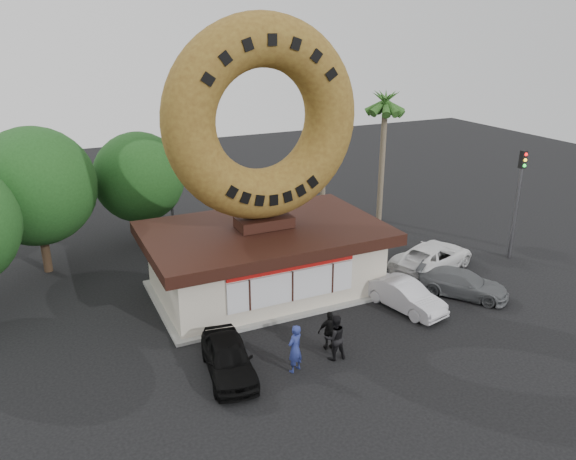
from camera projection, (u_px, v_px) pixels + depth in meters
The scene contains 16 objects.
ground at pixel (324, 350), 22.49m from camera, with size 90.00×90.00×0.00m, color black.
donut_shop at pixel (265, 257), 26.97m from camera, with size 11.20×7.20×3.80m.
giant_donut at pixel (263, 120), 24.72m from camera, with size 9.06×9.06×2.31m, color olive.
tree_west at pixel (35, 186), 28.14m from camera, with size 6.00×6.00×7.65m.
tree_mid at pixel (139, 177), 32.25m from camera, with size 5.20×5.20×6.63m.
palm_near at pixel (325, 91), 34.48m from camera, with size 2.60×2.60×9.75m.
palm_far at pixel (385, 106), 34.93m from camera, with size 2.60×2.60×8.75m.
street_lamp at pixel (171, 162), 33.80m from camera, with size 2.11×0.20×8.00m.
traffic_signal at pixel (518, 191), 30.14m from camera, with size 0.30×0.38×6.07m.
person_left at pixel (295, 349), 20.84m from camera, with size 0.70×0.46×1.92m, color navy.
person_center at pixel (335, 337), 21.63m from camera, with size 0.91×0.71×1.88m, color black.
person_right at pixel (330, 331), 22.31m from camera, with size 0.98×0.41×1.67m, color black.
car_black at pixel (228, 358), 20.74m from camera, with size 1.64×4.07×1.39m, color black.
car_silver at pixel (405, 295), 25.59m from camera, with size 1.40×4.00×1.32m, color silver.
car_grey at pixel (462, 283), 26.87m from camera, with size 1.74×4.27×1.24m, color slate.
car_white at pixel (432, 257), 29.67m from camera, with size 2.42×5.25×1.46m, color white.
Camera 1 is at (-9.57, -16.99, 12.28)m, focal length 35.00 mm.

